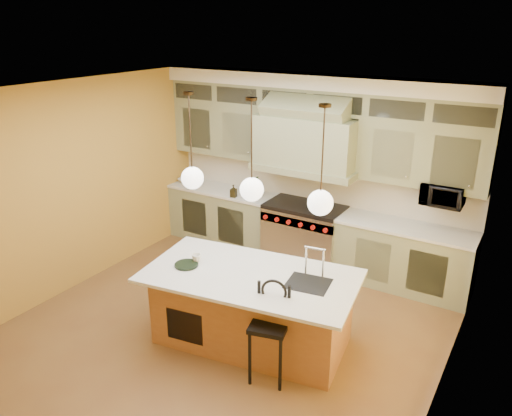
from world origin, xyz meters
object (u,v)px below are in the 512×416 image
Objects in this scene: counter_stool at (270,326)px; microwave at (443,194)px; range at (304,233)px; kitchen_island at (252,307)px.

microwave is at bearing 55.13° from counter_stool.
range is 2.18m from microwave.
counter_stool is at bearing -71.46° from range.
kitchen_island is at bearing -123.54° from microwave.
kitchen_island is at bearing -79.66° from range.
kitchen_island is 2.96m from microwave.
microwave is at bearing 48.20° from kitchen_island.
microwave is at bearing 3.12° from range.
range is 1.09× the size of counter_stool.
microwave is (1.06, 2.77, 0.82)m from counter_stool.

